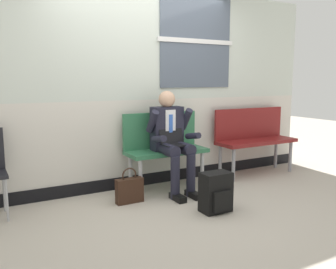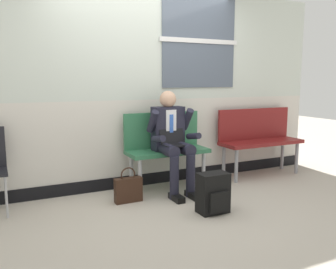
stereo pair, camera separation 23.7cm
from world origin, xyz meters
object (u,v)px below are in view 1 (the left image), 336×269
at_px(bench_with_person, 164,144).
at_px(handbag, 130,190).
at_px(person_seated, 172,138).
at_px(bench_empty, 253,135).
at_px(backpack, 216,193).

distance_m(bench_with_person, handbag, 0.83).
bearing_deg(bench_with_person, person_seated, -90.00).
height_order(bench_empty, backpack, bench_empty).
xyz_separation_m(bench_empty, backpack, (-1.46, -1.04, -0.37)).
bearing_deg(bench_empty, handbag, -171.29).
distance_m(bench_with_person, person_seated, 0.23).
xyz_separation_m(bench_with_person, person_seated, (-0.00, -0.20, 0.11)).
relative_size(bench_empty, handbag, 3.08).
xyz_separation_m(bench_empty, handbag, (-2.16, -0.33, -0.43)).
relative_size(bench_empty, person_seated, 1.01).
bearing_deg(handbag, person_seated, 11.31).
bearing_deg(bench_empty, person_seated, -172.37).
bearing_deg(person_seated, handbag, -168.69).
bearing_deg(backpack, bench_empty, 35.46).
height_order(backpack, handbag, backpack).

